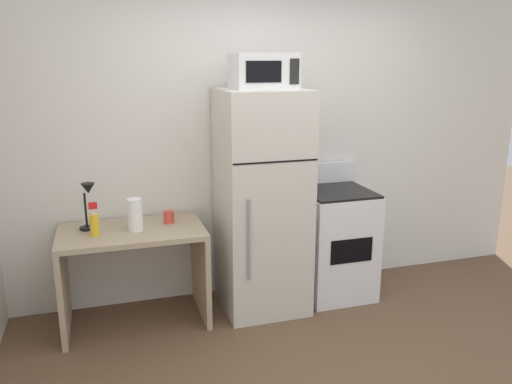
{
  "coord_description": "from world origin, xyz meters",
  "views": [
    {
      "loc": [
        -1.36,
        -2.42,
        1.98
      ],
      "look_at": [
        -0.28,
        1.1,
        1.02
      ],
      "focal_mm": 36.07,
      "sensor_mm": 36.0,
      "label": 1
    }
  ],
  "objects_px": {
    "desk": "(133,259)",
    "coffee_mug": "(169,217)",
    "microwave": "(263,71)",
    "oven_range": "(335,242)",
    "desk_lamp": "(88,198)",
    "spray_bottle": "(94,223)",
    "paper_towel_roll": "(135,215)",
    "refrigerator": "(262,202)"
  },
  "relations": [
    {
      "from": "paper_towel_roll",
      "to": "oven_range",
      "type": "relative_size",
      "value": 0.22
    },
    {
      "from": "oven_range",
      "to": "desk_lamp",
      "type": "bearing_deg",
      "value": 178.17
    },
    {
      "from": "desk_lamp",
      "to": "coffee_mug",
      "type": "distance_m",
      "value": 0.61
    },
    {
      "from": "desk_lamp",
      "to": "paper_towel_roll",
      "type": "bearing_deg",
      "value": -19.68
    },
    {
      "from": "coffee_mug",
      "to": "paper_towel_roll",
      "type": "height_order",
      "value": "paper_towel_roll"
    },
    {
      "from": "desk_lamp",
      "to": "oven_range",
      "type": "xyz_separation_m",
      "value": [
        1.97,
        -0.06,
        -0.52
      ]
    },
    {
      "from": "microwave",
      "to": "oven_range",
      "type": "xyz_separation_m",
      "value": [
        0.66,
        0.05,
        -1.42
      ]
    },
    {
      "from": "spray_bottle",
      "to": "desk",
      "type": "bearing_deg",
      "value": 15.73
    },
    {
      "from": "desk_lamp",
      "to": "refrigerator",
      "type": "xyz_separation_m",
      "value": [
        1.3,
        -0.1,
        -0.11
      ]
    },
    {
      "from": "spray_bottle",
      "to": "refrigerator",
      "type": "bearing_deg",
      "value": 2.6
    },
    {
      "from": "coffee_mug",
      "to": "paper_towel_roll",
      "type": "xyz_separation_m",
      "value": [
        -0.26,
        -0.11,
        0.07
      ]
    },
    {
      "from": "desk",
      "to": "spray_bottle",
      "type": "xyz_separation_m",
      "value": [
        -0.26,
        -0.07,
        0.33
      ]
    },
    {
      "from": "desk",
      "to": "coffee_mug",
      "type": "bearing_deg",
      "value": 14.61
    },
    {
      "from": "desk_lamp",
      "to": "oven_range",
      "type": "height_order",
      "value": "desk_lamp"
    },
    {
      "from": "desk",
      "to": "microwave",
      "type": "xyz_separation_m",
      "value": [
        1.01,
        -0.04,
        1.37
      ]
    },
    {
      "from": "refrigerator",
      "to": "oven_range",
      "type": "relative_size",
      "value": 1.6
    },
    {
      "from": "desk_lamp",
      "to": "spray_bottle",
      "type": "bearing_deg",
      "value": -77.36
    },
    {
      "from": "oven_range",
      "to": "paper_towel_roll",
      "type": "bearing_deg",
      "value": -178.17
    },
    {
      "from": "desk_lamp",
      "to": "microwave",
      "type": "distance_m",
      "value": 1.59
    },
    {
      "from": "coffee_mug",
      "to": "oven_range",
      "type": "bearing_deg",
      "value": -2.37
    },
    {
      "from": "oven_range",
      "to": "microwave",
      "type": "bearing_deg",
      "value": -175.35
    },
    {
      "from": "refrigerator",
      "to": "microwave",
      "type": "distance_m",
      "value": 1.01
    },
    {
      "from": "spray_bottle",
      "to": "refrigerator",
      "type": "height_order",
      "value": "refrigerator"
    },
    {
      "from": "paper_towel_roll",
      "to": "desk_lamp",
      "type": "bearing_deg",
      "value": 160.32
    },
    {
      "from": "desk",
      "to": "oven_range",
      "type": "height_order",
      "value": "oven_range"
    },
    {
      "from": "desk",
      "to": "refrigerator",
      "type": "height_order",
      "value": "refrigerator"
    },
    {
      "from": "desk",
      "to": "microwave",
      "type": "height_order",
      "value": "microwave"
    },
    {
      "from": "desk_lamp",
      "to": "paper_towel_roll",
      "type": "height_order",
      "value": "desk_lamp"
    },
    {
      "from": "desk",
      "to": "desk_lamp",
      "type": "bearing_deg",
      "value": 164.38
    },
    {
      "from": "desk_lamp",
      "to": "coffee_mug",
      "type": "height_order",
      "value": "desk_lamp"
    },
    {
      "from": "desk_lamp",
      "to": "desk",
      "type": "bearing_deg",
      "value": -15.62
    },
    {
      "from": "desk_lamp",
      "to": "paper_towel_roll",
      "type": "distance_m",
      "value": 0.36
    },
    {
      "from": "desk",
      "to": "desk_lamp",
      "type": "distance_m",
      "value": 0.56
    },
    {
      "from": "spray_bottle",
      "to": "coffee_mug",
      "type": "xyz_separation_m",
      "value": [
        0.55,
        0.15,
        -0.05
      ]
    },
    {
      "from": "spray_bottle",
      "to": "refrigerator",
      "type": "xyz_separation_m",
      "value": [
        1.27,
        0.06,
        0.03
      ]
    },
    {
      "from": "spray_bottle",
      "to": "microwave",
      "type": "xyz_separation_m",
      "value": [
        1.27,
        0.04,
        1.04
      ]
    },
    {
      "from": "refrigerator",
      "to": "microwave",
      "type": "height_order",
      "value": "microwave"
    },
    {
      "from": "microwave",
      "to": "oven_range",
      "type": "relative_size",
      "value": 0.42
    },
    {
      "from": "spray_bottle",
      "to": "paper_towel_roll",
      "type": "height_order",
      "value": "spray_bottle"
    },
    {
      "from": "coffee_mug",
      "to": "oven_range",
      "type": "height_order",
      "value": "oven_range"
    },
    {
      "from": "desk",
      "to": "coffee_mug",
      "type": "xyz_separation_m",
      "value": [
        0.29,
        0.08,
        0.28
      ]
    },
    {
      "from": "spray_bottle",
      "to": "desk_lamp",
      "type": "bearing_deg",
      "value": 102.64
    }
  ]
}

